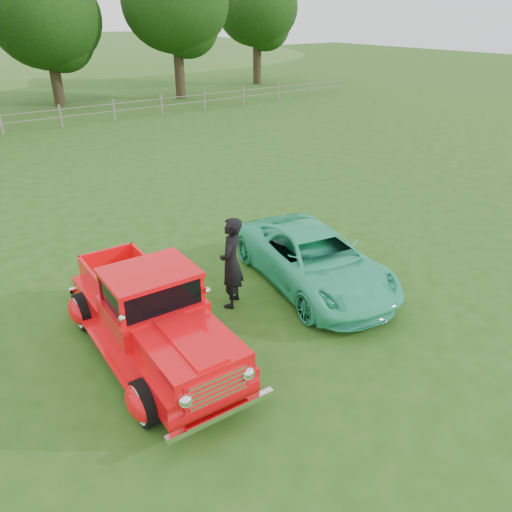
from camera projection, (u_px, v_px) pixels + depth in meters
ground at (254, 342)px, 9.63m from camera, size 140.00×140.00×0.00m
fence_line at (0, 123)px, 25.30m from camera, size 48.00×0.12×1.20m
tree_near_east at (46, 19)px, 30.94m from camera, size 6.80×6.80×8.33m
tree_mid_east at (175, 2)px, 33.30m from camera, size 7.20×7.20×9.44m
tree_far_east at (257, 8)px, 40.36m from camera, size 6.60×6.60×8.86m
red_pickup at (153, 317)px, 8.96m from camera, size 2.34×5.04×1.78m
teal_sedan at (315, 260)px, 11.36m from camera, size 2.96×4.96×1.29m
man at (231, 263)px, 10.43m from camera, size 0.87×0.85×2.01m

